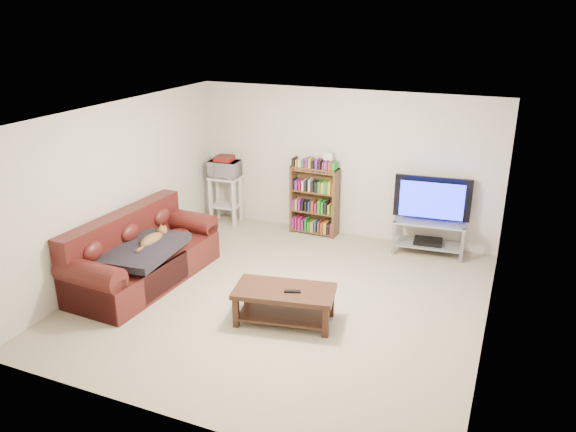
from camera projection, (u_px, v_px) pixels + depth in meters
The scene contains 19 objects.
floor at pixel (283, 298), 7.35m from camera, with size 5.00×5.00×0.00m, color tan.
ceiling at pixel (283, 115), 6.52m from camera, with size 5.00×5.00×0.00m, color white.
wall_back at pixel (344, 164), 9.09m from camera, with size 5.00×5.00×0.00m, color beige.
wall_front at pixel (166, 304), 4.77m from camera, with size 5.00×5.00×0.00m, color beige.
wall_left at pixel (119, 189), 7.84m from camera, with size 5.00×5.00×0.00m, color beige.
wall_right at pixel (496, 243), 6.02m from camera, with size 5.00×5.00×0.00m, color beige.
sofa at pixel (140, 258), 7.73m from camera, with size 1.08×2.29×0.96m.
blanket at pixel (142, 250), 7.45m from camera, with size 0.87×1.12×0.10m, color black.
cat at pixel (152, 240), 7.60m from camera, with size 0.24×0.61×0.18m, color brown, non-canonical shape.
coffee_table at pixel (284, 299), 6.71m from camera, with size 1.28×0.81×0.43m.
remote at pixel (292, 291), 6.59m from camera, with size 0.20×0.05×0.02m, color black.
tv_stand at pixel (429, 231), 8.60m from camera, with size 1.11×0.58×0.53m.
television at pixel (432, 200), 8.42m from camera, with size 1.15×0.15×0.66m, color black.
dvd_player at pixel (428, 241), 8.65m from camera, with size 0.43×0.30×0.06m, color black.
bookshelf at pixel (314, 200), 9.28m from camera, with size 0.80×0.27×1.15m.
shelf_clutter at pixel (321, 161), 9.02m from camera, with size 0.59×0.18×0.28m.
microwave_stand at pixel (226, 193), 9.81m from camera, with size 0.55×0.41×0.83m.
microwave at pixel (225, 169), 9.66m from camera, with size 0.51×0.35×0.28m, color silver.
game_boxes at pixel (224, 159), 9.60m from camera, with size 0.30×0.26×0.05m, color maroon.
Camera 1 is at (2.59, -5.98, 3.57)m, focal length 35.00 mm.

